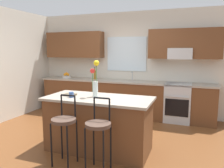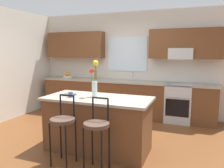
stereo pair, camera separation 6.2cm
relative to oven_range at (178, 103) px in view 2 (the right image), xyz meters
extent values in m
plane|color=brown|center=(-1.39, -1.68, -0.46)|extent=(14.00, 14.00, 0.00)
cube|color=beige|center=(-3.95, -1.38, 0.89)|extent=(0.12, 4.60, 2.70)
cube|color=beige|center=(-1.39, 0.38, 0.89)|extent=(5.60, 0.12, 2.70)
cube|color=brown|center=(-2.86, 0.15, 1.39)|extent=(1.66, 0.34, 0.70)
cube|color=brown|center=(0.08, 0.15, 1.39)|extent=(1.66, 0.34, 0.70)
cube|color=silver|center=(-1.39, 0.31, 1.14)|extent=(1.08, 0.03, 0.90)
cube|color=#B7BABC|center=(0.00, 0.12, 1.16)|extent=(0.56, 0.36, 0.26)
cube|color=brown|center=(-1.39, 0.02, -0.02)|extent=(4.50, 0.60, 0.88)
cube|color=#9E9384|center=(-1.39, 0.02, 0.44)|extent=(4.56, 0.64, 0.04)
cube|color=#B7BABC|center=(-1.18, 0.02, 0.39)|extent=(0.54, 0.38, 0.11)
cylinder|color=#B7BABC|center=(-1.18, 0.18, 0.57)|extent=(0.02, 0.02, 0.22)
cylinder|color=#B7BABC|center=(-1.18, 0.12, 0.68)|extent=(0.02, 0.12, 0.02)
cube|color=#B7BABC|center=(0.00, 0.00, 0.00)|extent=(0.60, 0.60, 0.92)
cube|color=black|center=(0.00, -0.29, -0.06)|extent=(0.52, 0.02, 0.40)
cylinder|color=#B7BABC|center=(0.00, -0.33, 0.20)|extent=(0.50, 0.02, 0.02)
cube|color=brown|center=(-1.15, -2.11, -0.02)|extent=(1.71, 0.75, 0.88)
cube|color=#9E9384|center=(-1.15, -2.11, 0.44)|extent=(1.79, 0.83, 0.04)
cylinder|color=black|center=(-1.56, -2.88, -0.13)|extent=(0.02, 0.02, 0.66)
cylinder|color=black|center=(-1.29, -2.88, -0.13)|extent=(0.02, 0.02, 0.66)
cylinder|color=black|center=(-1.56, -2.61, -0.13)|extent=(0.02, 0.02, 0.66)
cylinder|color=black|center=(-1.29, -2.61, -0.13)|extent=(0.02, 0.02, 0.66)
cylinder|color=#4C382D|center=(-1.42, -2.74, 0.23)|extent=(0.36, 0.36, 0.05)
cylinder|color=black|center=(-1.54, -2.61, 0.41)|extent=(0.02, 0.02, 0.32)
cylinder|color=black|center=(-1.30, -2.61, 0.41)|extent=(0.02, 0.02, 0.32)
cylinder|color=black|center=(-1.42, -2.61, 0.57)|extent=(0.23, 0.02, 0.02)
cylinder|color=black|center=(-1.01, -2.88, -0.13)|extent=(0.02, 0.02, 0.66)
cylinder|color=black|center=(-0.74, -2.88, -0.13)|extent=(0.02, 0.02, 0.66)
cylinder|color=black|center=(-1.01, -2.61, -0.13)|extent=(0.02, 0.02, 0.66)
cylinder|color=black|center=(-0.74, -2.61, -0.13)|extent=(0.02, 0.02, 0.66)
cylinder|color=#4C382D|center=(-0.87, -2.74, 0.23)|extent=(0.36, 0.36, 0.05)
cylinder|color=black|center=(-0.99, -2.61, 0.41)|extent=(0.02, 0.02, 0.32)
cylinder|color=black|center=(-0.75, -2.61, 0.41)|extent=(0.02, 0.02, 0.32)
cylinder|color=black|center=(-0.87, -2.61, 0.57)|extent=(0.23, 0.02, 0.02)
cylinder|color=silver|center=(-1.21, -2.08, 0.59)|extent=(0.09, 0.09, 0.26)
cylinder|color=#3D722D|center=(-1.19, -2.08, 0.78)|extent=(0.01, 0.01, 0.49)
sphere|color=yellow|center=(-1.19, -2.08, 1.03)|extent=(0.09, 0.09, 0.09)
cylinder|color=#3D722D|center=(-1.26, -2.09, 0.72)|extent=(0.01, 0.01, 0.36)
sphere|color=red|center=(-1.26, -2.09, 0.90)|extent=(0.08, 0.08, 0.08)
cylinder|color=#33518C|center=(-1.57, -2.26, 0.51)|extent=(0.08, 0.08, 0.09)
cube|color=brown|center=(-1.67, -2.15, 0.48)|extent=(0.20, 0.15, 0.03)
cylinder|color=silver|center=(-3.08, 0.02, 0.49)|extent=(0.24, 0.24, 0.06)
sphere|color=orange|center=(-3.03, 0.02, 0.56)|extent=(0.07, 0.07, 0.07)
sphere|color=orange|center=(-3.08, 0.08, 0.56)|extent=(0.08, 0.08, 0.08)
sphere|color=orange|center=(-3.14, 0.02, 0.56)|extent=(0.08, 0.08, 0.08)
sphere|color=orange|center=(-3.08, 0.02, 0.59)|extent=(0.07, 0.07, 0.07)
cylinder|color=olive|center=(-2.19, 0.02, 0.58)|extent=(0.06, 0.06, 0.24)
cylinder|color=olive|center=(-2.19, 0.02, 0.74)|extent=(0.03, 0.03, 0.07)
cylinder|color=black|center=(-2.19, 0.02, 0.78)|extent=(0.03, 0.03, 0.02)
camera|label=1|loc=(0.33, -5.43, 1.23)|focal=35.60mm
camera|label=2|loc=(0.39, -5.41, 1.23)|focal=35.60mm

